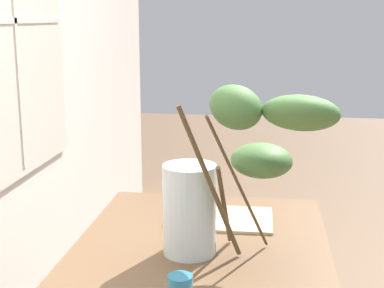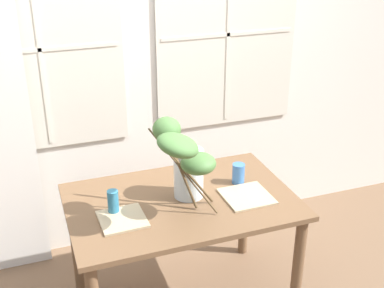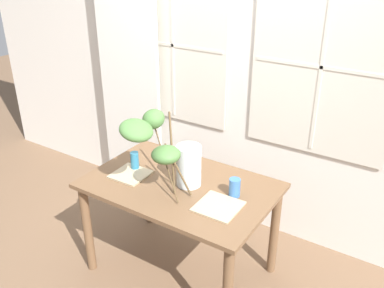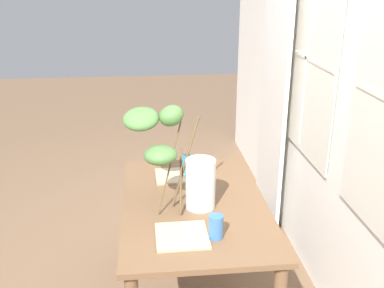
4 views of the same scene
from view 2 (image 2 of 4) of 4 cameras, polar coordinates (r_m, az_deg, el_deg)
name	(u,v)px [view 2 (image 2 of 4)]	position (r m, az deg, el deg)	size (l,w,h in m)	color
back_wall_with_windows	(137,52)	(3.43, -6.25, 10.39)	(5.93, 0.14, 2.78)	silver
dining_table	(181,217)	(2.93, -1.20, -8.30)	(1.28, 0.84, 0.76)	brown
vase_with_branches	(186,164)	(2.66, -0.71, -2.23)	(0.42, 0.55, 0.59)	silver
drinking_glass_blue_left	(113,202)	(2.74, -8.96, -6.54)	(0.06, 0.06, 0.14)	teal
drinking_glass_blue_right	(238,174)	(3.02, 5.30, -3.37)	(0.07, 0.07, 0.12)	#386BAD
plate_square_left	(122,219)	(2.71, -7.93, -8.45)	(0.24, 0.24, 0.01)	tan
plate_square_right	(247,196)	(2.90, 6.24, -5.92)	(0.27, 0.27, 0.01)	tan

